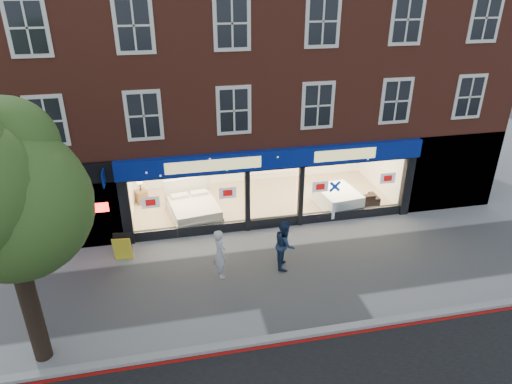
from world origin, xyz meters
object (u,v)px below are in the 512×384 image
object	(u,v)px
a_board	(123,247)
pedestrian_blue	(285,244)
mattress_stack	(337,198)
display_bed	(194,209)
pedestrian_grey	(220,253)
sofa	(354,199)

from	to	relation	value
a_board	pedestrian_blue	distance (m)	5.60
mattress_stack	pedestrian_blue	bearing A→B (deg)	-132.40
a_board	mattress_stack	bearing A→B (deg)	18.79
mattress_stack	display_bed	bearing A→B (deg)	176.80
display_bed	mattress_stack	distance (m)	6.01
mattress_stack	pedestrian_grey	bearing A→B (deg)	-146.20
pedestrian_blue	sofa	bearing A→B (deg)	-35.72
sofa	a_board	distance (m)	9.56
sofa	pedestrian_blue	size ratio (longest dim) A/B	1.18
display_bed	pedestrian_grey	world-z (taller)	pedestrian_grey
mattress_stack	sofa	size ratio (longest dim) A/B	1.01
a_board	sofa	bearing A→B (deg)	17.22
a_board	pedestrian_blue	xyz separation A→B (m)	(5.37, -1.53, 0.38)
pedestrian_blue	mattress_stack	bearing A→B (deg)	-29.24
display_bed	sofa	bearing A→B (deg)	-12.43
display_bed	sofa	size ratio (longest dim) A/B	1.25
mattress_stack	pedestrian_blue	distance (m)	4.86
display_bed	sofa	xyz separation A→B (m)	(6.72, -0.44, -0.07)
display_bed	a_board	xyz separation A→B (m)	(-2.64, -2.38, 0.02)
mattress_stack	pedestrian_blue	world-z (taller)	pedestrian_blue
sofa	pedestrian_grey	xyz separation A→B (m)	(-6.18, -3.56, 0.46)
display_bed	mattress_stack	xyz separation A→B (m)	(6.00, -0.34, 0.01)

